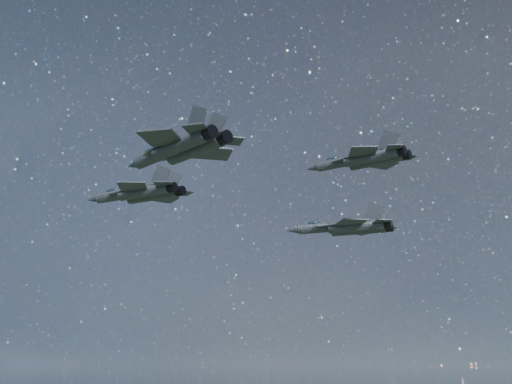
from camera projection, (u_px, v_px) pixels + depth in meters
The scene contains 4 objects.
jet_lead at pixel (141, 193), 92.63m from camera, with size 19.04×13.37×4.81m.
jet_left at pixel (348, 227), 99.85m from camera, with size 19.23×13.17×4.83m.
jet_right at pixel (180, 148), 71.84m from camera, with size 19.65×13.46×4.93m.
jet_slot at pixel (365, 159), 82.19m from camera, with size 15.95×11.35×4.06m.
Camera 1 is at (47.54, -71.57, 120.45)m, focal length 42.00 mm.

